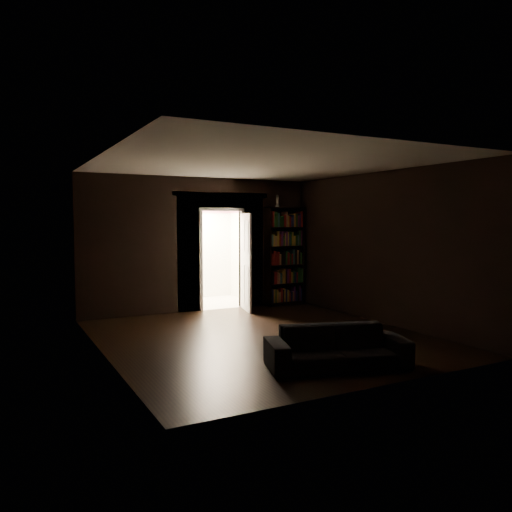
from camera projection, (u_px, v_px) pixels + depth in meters
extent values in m
plane|color=black|center=(263.00, 337.00, 8.11)|extent=(5.50, 5.50, 0.00)
cube|color=black|center=(141.00, 246.00, 9.91)|extent=(2.55, 0.10, 2.80)
cube|color=black|center=(270.00, 243.00, 11.28)|extent=(1.55, 0.10, 2.80)
cube|color=black|center=(221.00, 195.00, 10.64)|extent=(0.90, 0.10, 0.70)
cube|color=black|center=(103.00, 257.00, 6.85)|extent=(0.02, 5.50, 2.80)
cube|color=black|center=(382.00, 248.00, 9.18)|extent=(0.02, 5.50, 2.80)
cube|color=black|center=(380.00, 265.00, 5.58)|extent=(5.00, 0.02, 2.80)
cube|color=beige|center=(263.00, 164.00, 7.91)|extent=(5.00, 5.50, 0.02)
cube|color=silver|center=(222.00, 260.00, 10.69)|extent=(1.04, 0.06, 2.17)
cube|color=beige|center=(206.00, 305.00, 11.57)|extent=(2.20, 1.80, 0.10)
cube|color=silver|center=(193.00, 249.00, 12.23)|extent=(2.20, 0.10, 2.40)
cube|color=silver|center=(162.00, 252.00, 10.99)|extent=(0.10, 1.60, 2.40)
cube|color=silver|center=(247.00, 250.00, 11.97)|extent=(0.10, 1.60, 2.40)
cube|color=silver|center=(206.00, 196.00, 11.39)|extent=(2.20, 1.80, 0.10)
cube|color=#BD667A|center=(193.00, 207.00, 12.10)|extent=(2.00, 0.04, 0.26)
imported|color=black|center=(337.00, 341.00, 6.42)|extent=(1.96, 1.29, 0.70)
cube|color=black|center=(284.00, 256.00, 11.23)|extent=(0.94, 0.44, 2.20)
cube|color=white|center=(175.00, 267.00, 11.63)|extent=(0.86, 0.81, 1.65)
cube|color=silver|center=(246.00, 262.00, 10.49)|extent=(0.26, 0.84, 2.05)
cube|color=white|center=(277.00, 201.00, 11.05)|extent=(0.10, 0.10, 0.27)
cube|color=black|center=(172.00, 226.00, 11.45)|extent=(0.64, 0.15, 0.26)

